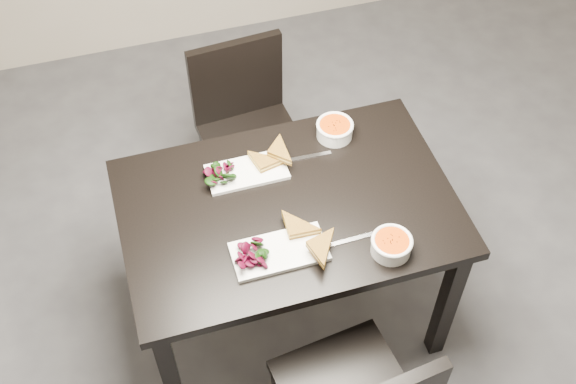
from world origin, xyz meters
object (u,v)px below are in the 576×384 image
object	(u,v)px
plate_near	(279,252)
chair_far	(246,123)
soup_bowl_far	(335,129)
table	(288,221)
soup_bowl_near	(391,244)
plate_far	(247,172)

from	to	relation	value
plate_near	chair_far	bearing A→B (deg)	83.20
soup_bowl_far	chair_far	bearing A→B (deg)	120.42
table	soup_bowl_far	size ratio (longest dim) A/B	8.28
chair_far	plate_near	world-z (taller)	chair_far
soup_bowl_near	soup_bowl_far	world-z (taller)	soup_bowl_far
table	plate_far	xyz separation A→B (m)	(-0.10, 0.19, 0.11)
table	plate_near	world-z (taller)	plate_near
table	chair_far	xyz separation A→B (m)	(0.02, 0.71, -0.17)
plate_near	soup_bowl_far	world-z (taller)	soup_bowl_far
chair_far	plate_far	xyz separation A→B (m)	(-0.12, -0.52, 0.27)
plate_far	soup_bowl_near	bearing A→B (deg)	-51.68
chair_far	plate_far	distance (m)	0.60
chair_far	plate_near	size ratio (longest dim) A/B	2.63
chair_far	soup_bowl_far	world-z (taller)	chair_far
chair_far	soup_bowl_far	bearing A→B (deg)	-64.31
plate_far	plate_near	bearing A→B (deg)	-87.90
chair_far	plate_far	bearing A→B (deg)	-107.83
plate_near	plate_far	world-z (taller)	plate_near
table	soup_bowl_far	world-z (taller)	soup_bowl_far
table	soup_bowl_near	bearing A→B (deg)	-46.76
soup_bowl_near	plate_far	world-z (taller)	soup_bowl_near
soup_bowl_far	plate_near	bearing A→B (deg)	-127.40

